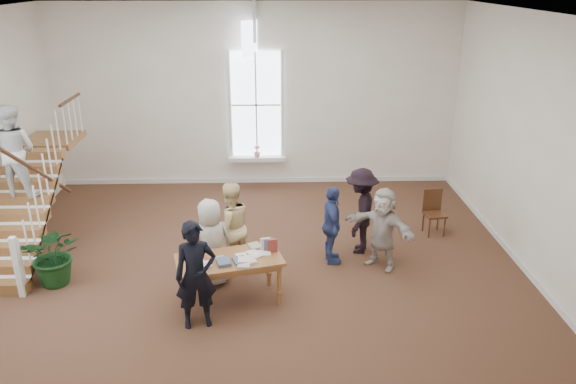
{
  "coord_description": "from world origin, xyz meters",
  "views": [
    {
      "loc": [
        0.38,
        -9.28,
        5.1
      ],
      "look_at": [
        0.67,
        0.4,
        1.31
      ],
      "focal_mm": 35.0,
      "sensor_mm": 36.0,
      "label": 1
    }
  ],
  "objects_px": {
    "elderly_woman": "(211,243)",
    "floor_plant": "(55,255)",
    "woman_cluster_a": "(332,225)",
    "side_chair": "(434,209)",
    "police_officer": "(196,275)",
    "library_table": "(229,263)",
    "woman_cluster_c": "(382,228)",
    "person_yellow": "(230,227)",
    "woman_cluster_b": "(361,211)"
  },
  "relations": [
    {
      "from": "elderly_woman",
      "to": "floor_plant",
      "type": "relative_size",
      "value": 1.42
    },
    {
      "from": "woman_cluster_a",
      "to": "side_chair",
      "type": "relative_size",
      "value": 1.6
    },
    {
      "from": "police_officer",
      "to": "woman_cluster_a",
      "type": "relative_size",
      "value": 1.14
    },
    {
      "from": "library_table",
      "to": "woman_cluster_a",
      "type": "distance_m",
      "value": 2.24
    },
    {
      "from": "library_table",
      "to": "woman_cluster_c",
      "type": "xyz_separation_m",
      "value": [
        2.71,
        1.12,
        0.06
      ]
    },
    {
      "from": "person_yellow",
      "to": "floor_plant",
      "type": "bearing_deg",
      "value": -18.68
    },
    {
      "from": "police_officer",
      "to": "woman_cluster_a",
      "type": "bearing_deg",
      "value": 27.7
    },
    {
      "from": "woman_cluster_a",
      "to": "side_chair",
      "type": "xyz_separation_m",
      "value": [
        2.26,
        1.24,
        -0.23
      ]
    },
    {
      "from": "library_table",
      "to": "elderly_woman",
      "type": "distance_m",
      "value": 0.71
    },
    {
      "from": "woman_cluster_c",
      "to": "floor_plant",
      "type": "height_order",
      "value": "woman_cluster_c"
    },
    {
      "from": "floor_plant",
      "to": "side_chair",
      "type": "xyz_separation_m",
      "value": [
        7.12,
        1.86,
        -0.03
      ]
    },
    {
      "from": "police_officer",
      "to": "person_yellow",
      "type": "distance_m",
      "value": 1.8
    },
    {
      "from": "woman_cluster_b",
      "to": "woman_cluster_a",
      "type": "bearing_deg",
      "value": -35.53
    },
    {
      "from": "person_yellow",
      "to": "woman_cluster_c",
      "type": "bearing_deg",
      "value": 153.62
    },
    {
      "from": "person_yellow",
      "to": "woman_cluster_b",
      "type": "bearing_deg",
      "value": 168.46
    },
    {
      "from": "woman_cluster_a",
      "to": "police_officer",
      "type": "bearing_deg",
      "value": 128.16
    },
    {
      "from": "woman_cluster_b",
      "to": "woman_cluster_c",
      "type": "relative_size",
      "value": 1.09
    },
    {
      "from": "library_table",
      "to": "police_officer",
      "type": "relative_size",
      "value": 1.07
    },
    {
      "from": "police_officer",
      "to": "floor_plant",
      "type": "distance_m",
      "value": 2.95
    },
    {
      "from": "elderly_woman",
      "to": "woman_cluster_c",
      "type": "distance_m",
      "value": 3.1
    },
    {
      "from": "police_officer",
      "to": "woman_cluster_c",
      "type": "relative_size",
      "value": 1.12
    },
    {
      "from": "library_table",
      "to": "woman_cluster_a",
      "type": "bearing_deg",
      "value": 21.35
    },
    {
      "from": "elderly_woman",
      "to": "person_yellow",
      "type": "height_order",
      "value": "person_yellow"
    },
    {
      "from": "library_table",
      "to": "floor_plant",
      "type": "xyz_separation_m",
      "value": [
        -3.06,
        0.7,
        -0.16
      ]
    },
    {
      "from": "woman_cluster_b",
      "to": "person_yellow",
      "type": "bearing_deg",
      "value": -57.41
    },
    {
      "from": "woman_cluster_a",
      "to": "person_yellow",
      "type": "bearing_deg",
      "value": 93.56
    },
    {
      "from": "woman_cluster_a",
      "to": "woman_cluster_c",
      "type": "bearing_deg",
      "value": -105.34
    },
    {
      "from": "woman_cluster_a",
      "to": "woman_cluster_b",
      "type": "height_order",
      "value": "woman_cluster_b"
    },
    {
      "from": "police_officer",
      "to": "woman_cluster_c",
      "type": "height_order",
      "value": "police_officer"
    },
    {
      "from": "police_officer",
      "to": "woman_cluster_c",
      "type": "bearing_deg",
      "value": 15.85
    },
    {
      "from": "library_table",
      "to": "floor_plant",
      "type": "bearing_deg",
      "value": 152.37
    },
    {
      "from": "police_officer",
      "to": "floor_plant",
      "type": "relative_size",
      "value": 1.56
    },
    {
      "from": "elderly_woman",
      "to": "side_chair",
      "type": "height_order",
      "value": "elderly_woman"
    },
    {
      "from": "library_table",
      "to": "woman_cluster_c",
      "type": "relative_size",
      "value": 1.2
    },
    {
      "from": "police_officer",
      "to": "woman_cluster_c",
      "type": "distance_m",
      "value": 3.61
    },
    {
      "from": "woman_cluster_b",
      "to": "side_chair",
      "type": "bearing_deg",
      "value": 133.04
    },
    {
      "from": "woman_cluster_b",
      "to": "side_chair",
      "type": "xyz_separation_m",
      "value": [
        1.66,
        0.79,
        -0.32
      ]
    },
    {
      "from": "library_table",
      "to": "police_officer",
      "type": "xyz_separation_m",
      "value": [
        -0.45,
        -0.64,
        0.15
      ]
    },
    {
      "from": "woman_cluster_c",
      "to": "side_chair",
      "type": "bearing_deg",
      "value": 88.58
    },
    {
      "from": "library_table",
      "to": "elderly_woman",
      "type": "relative_size",
      "value": 1.18
    },
    {
      "from": "side_chair",
      "to": "person_yellow",
      "type": "bearing_deg",
      "value": -168.66
    },
    {
      "from": "library_table",
      "to": "woman_cluster_b",
      "type": "relative_size",
      "value": 1.1
    },
    {
      "from": "woman_cluster_c",
      "to": "woman_cluster_a",
      "type": "bearing_deg",
      "value": -150.63
    },
    {
      "from": "floor_plant",
      "to": "elderly_woman",
      "type": "bearing_deg",
      "value": -1.78
    },
    {
      "from": "police_officer",
      "to": "side_chair",
      "type": "relative_size",
      "value": 1.84
    },
    {
      "from": "woman_cluster_c",
      "to": "floor_plant",
      "type": "relative_size",
      "value": 1.4
    },
    {
      "from": "woman_cluster_a",
      "to": "floor_plant",
      "type": "xyz_separation_m",
      "value": [
        -4.87,
        -0.62,
        -0.2
      ]
    },
    {
      "from": "person_yellow",
      "to": "woman_cluster_b",
      "type": "relative_size",
      "value": 1.0
    },
    {
      "from": "police_officer",
      "to": "elderly_woman",
      "type": "xyz_separation_m",
      "value": [
        0.1,
        1.25,
        -0.08
      ]
    },
    {
      "from": "woman_cluster_c",
      "to": "library_table",
      "type": "bearing_deg",
      "value": -115.62
    }
  ]
}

